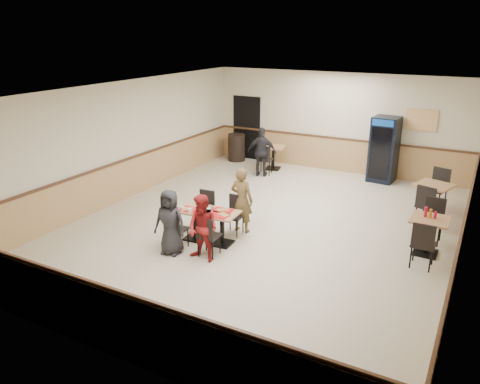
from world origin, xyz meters
The scene contains 20 objects.
ground centered at (0.00, 0.00, 0.00)m, with size 10.00×10.00×0.00m, color beige.
room_shell centered at (1.78, 2.55, 0.58)m, with size 10.00×10.00×10.00m.
main_table centered at (-0.70, -1.30, 0.45)m, with size 1.31×0.72×0.68m.
main_chairs centered at (-0.75, -1.30, 0.43)m, with size 1.22×1.56×0.87m.
diner_woman_left centered at (-1.06, -2.10, 0.65)m, with size 0.64×0.42×1.31m, color black.
diner_woman_right centered at (-0.34, -2.05, 0.65)m, with size 0.64×0.50×1.31m, color maroon.
diner_man_opposite centered at (-0.34, -0.50, 0.72)m, with size 0.53×0.34×1.44m, color brown.
lone_diner centered at (-1.74, 3.37, 0.74)m, with size 0.87×0.36×1.48m, color black.
tabletop_clutter centered at (-0.67, -1.36, 0.70)m, with size 1.12×0.60×0.12m.
side_table_near centered at (3.37, 0.25, 0.50)m, with size 0.71×0.71×0.75m.
side_table_near_chair_south centered at (3.37, -0.34, 0.47)m, with size 0.44×0.44×0.95m, color black, non-canonical shape.
side_table_near_chair_north centered at (3.37, 0.85, 0.47)m, with size 0.44×0.44×0.95m, color black, non-canonical shape.
side_table_far centered at (3.19, 2.33, 0.54)m, with size 0.94×0.94×0.80m.
side_table_far_chair_south centered at (3.19, 1.68, 0.51)m, with size 0.47×0.47×1.02m, color black, non-canonical shape.
side_table_far_chair_north centered at (3.19, 2.97, 0.51)m, with size 0.47×0.47×1.02m, color black, non-canonical shape.
condiment_caddy centered at (3.34, 0.30, 0.84)m, with size 0.23×0.06×0.20m.
back_table centered at (-1.74, 4.20, 0.49)m, with size 0.82×0.82×0.74m.
back_table_chair_lone centered at (-1.74, 3.61, 0.47)m, with size 0.43×0.43×0.93m, color black, non-canonical shape.
pepsi_cooler centered at (1.54, 4.59, 0.94)m, with size 0.77×0.77×1.87m.
trash_bin centered at (-3.25, 4.55, 0.45)m, with size 0.57×0.57×0.89m, color black.
Camera 1 is at (4.11, -8.80, 4.20)m, focal length 35.00 mm.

